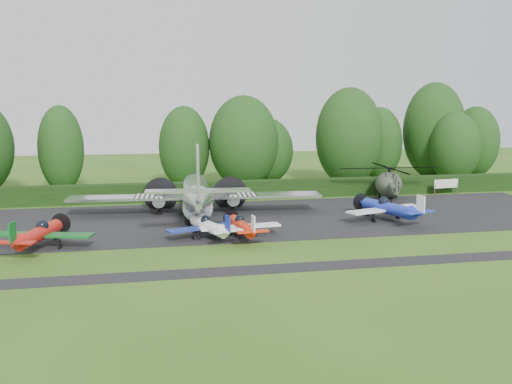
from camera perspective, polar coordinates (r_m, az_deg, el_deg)
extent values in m
plane|color=#2E5618|center=(42.35, -2.02, -5.54)|extent=(160.00, 160.00, 0.00)
cube|color=black|center=(51.99, -3.80, -2.81)|extent=(70.00, 18.00, 0.01)
cube|color=black|center=(36.66, -0.49, -7.84)|extent=(70.00, 2.00, 0.00)
cube|color=black|center=(62.72, -5.12, -0.80)|extent=(90.00, 1.60, 2.00)
cylinder|color=silver|center=(53.35, -5.99, -0.29)|extent=(2.50, 13.02, 2.50)
cone|color=silver|center=(60.54, -6.64, 0.80)|extent=(2.50, 1.63, 2.50)
cone|color=silver|center=(45.60, -5.08, -1.17)|extent=(2.50, 3.26, 2.50)
sphere|color=black|center=(59.43, -6.56, 1.18)|extent=(1.63, 1.63, 1.63)
cube|color=silver|center=(54.47, -6.09, -0.45)|extent=(23.87, 2.60, 0.24)
cube|color=white|center=(54.24, -10.66, -0.45)|extent=(2.82, 2.71, 0.05)
cube|color=white|center=(55.00, -1.59, -0.17)|extent=(2.82, 2.71, 0.05)
cylinder|color=silver|center=(54.96, -9.76, -0.73)|extent=(1.19, 3.47, 1.19)
cylinder|color=silver|center=(55.57, -2.58, -0.50)|extent=(1.19, 3.47, 1.19)
cylinder|color=black|center=(57.37, -9.83, -0.33)|extent=(3.47, 0.03, 3.47)
cylinder|color=black|center=(57.95, -2.95, -0.11)|extent=(3.47, 0.03, 3.47)
cube|color=silver|center=(44.55, -4.98, 0.15)|extent=(8.14, 1.52, 0.15)
cube|color=silver|center=(44.02, -4.96, 2.04)|extent=(0.20, 2.39, 4.12)
cylinder|color=black|center=(54.75, -9.71, -2.04)|extent=(0.27, 0.98, 0.98)
cylinder|color=black|center=(55.35, -2.50, -1.79)|extent=(0.27, 0.98, 0.98)
cylinder|color=black|center=(44.82, -4.85, -4.49)|extent=(0.20, 0.48, 0.48)
cylinder|color=red|center=(44.15, -20.90, -3.96)|extent=(1.02, 5.87, 1.02)
sphere|color=black|center=(44.67, -20.80, -3.18)|extent=(0.90, 0.90, 0.90)
cube|color=#0D591C|center=(44.70, -20.78, -4.01)|extent=(7.47, 1.39, 0.15)
cube|color=red|center=(40.72, -21.73, -4.69)|extent=(2.77, 0.75, 0.11)
cube|color=#0D591C|center=(40.46, -21.81, -3.77)|extent=(0.11, 0.85, 1.39)
cylinder|color=black|center=(47.80, -20.16, -2.96)|extent=(1.60, 0.02, 1.60)
cylinder|color=black|center=(44.93, -22.51, -5.13)|extent=(0.15, 0.47, 0.47)
cylinder|color=black|center=(44.46, -19.00, -5.07)|extent=(0.15, 0.47, 0.47)
cylinder|color=black|center=(47.04, -20.28, -4.41)|extent=(0.13, 0.43, 0.43)
cylinder|color=white|center=(44.68, -4.74, -3.45)|extent=(0.89, 5.08, 0.89)
sphere|color=black|center=(45.13, -4.83, -2.79)|extent=(0.78, 0.78, 0.78)
cube|color=#192B97|center=(45.16, -4.80, -3.50)|extent=(6.46, 1.20, 0.13)
cube|color=white|center=(41.68, -4.26, -4.03)|extent=(2.40, 0.65, 0.09)
cube|color=#192B97|center=(41.46, -4.25, -3.25)|extent=(0.09, 0.74, 1.20)
cylinder|color=black|center=(47.87, -5.19, -2.62)|extent=(1.38, 0.02, 1.38)
cylinder|color=black|center=(45.03, -6.29, -4.49)|extent=(0.13, 0.41, 0.41)
cylinder|color=black|center=(45.29, -3.25, -4.37)|extent=(0.13, 0.41, 0.41)
cylinder|color=black|center=(47.20, -5.06, -3.86)|extent=(0.11, 0.37, 0.37)
cylinder|color=red|center=(44.66, -1.44, -3.43)|extent=(0.89, 5.09, 0.89)
sphere|color=black|center=(45.10, -1.56, -2.76)|extent=(0.78, 0.78, 0.78)
cube|color=white|center=(45.13, -1.54, -3.47)|extent=(6.48, 1.20, 0.13)
cube|color=red|center=(41.67, -0.72, -4.00)|extent=(2.41, 0.65, 0.09)
cube|color=white|center=(41.45, -0.69, -3.22)|extent=(0.09, 0.74, 1.20)
cylinder|color=black|center=(47.83, -2.11, -2.60)|extent=(1.39, 0.02, 1.39)
cylinder|color=black|center=(44.93, -3.01, -4.47)|extent=(0.13, 0.41, 0.41)
cylinder|color=black|center=(45.33, 0.01, -4.34)|extent=(0.13, 0.41, 0.41)
cylinder|color=black|center=(47.16, -1.93, -3.84)|extent=(0.11, 0.37, 0.37)
cylinder|color=#1C31A9|center=(52.24, 13.14, -1.61)|extent=(1.07, 6.11, 1.07)
sphere|color=black|center=(52.75, 12.86, -0.95)|extent=(0.93, 0.93, 0.93)
cube|color=white|center=(52.77, 12.89, -1.68)|extent=(7.78, 1.45, 0.16)
cube|color=#1C31A9|center=(48.93, 14.92, -2.06)|extent=(2.89, 0.78, 0.11)
cube|color=white|center=(48.71, 15.01, -1.25)|extent=(0.11, 0.89, 1.45)
cylinder|color=black|center=(55.80, 11.48, -0.89)|extent=(1.67, 0.02, 1.67)
cylinder|color=black|center=(52.16, 11.50, -2.72)|extent=(0.16, 0.49, 0.49)
cylinder|color=black|center=(53.33, 14.37, -2.56)|extent=(0.16, 0.49, 0.49)
cylinder|color=black|center=(55.03, 11.87, -2.14)|extent=(0.13, 0.44, 0.44)
ellipsoid|color=#343C2E|center=(64.37, 13.13, 0.76)|extent=(2.89, 5.29, 2.77)
cylinder|color=#343C2E|center=(60.60, 14.76, 0.46)|extent=(0.65, 5.55, 0.65)
cube|color=#343C2E|center=(57.95, 16.03, 0.86)|extent=(0.11, 0.83, 1.48)
cylinder|color=black|center=(64.19, 13.17, 1.98)|extent=(0.28, 0.28, 0.74)
cylinder|color=black|center=(64.14, 13.19, 2.35)|extent=(0.65, 0.65, 0.23)
cylinder|color=black|center=(64.14, 13.19, 2.35)|extent=(11.10, 11.10, 0.06)
cube|color=#343C2E|center=(63.56, 13.44, 1.61)|extent=(0.83, 1.85, 0.65)
ellipsoid|color=black|center=(65.69, 12.60, 1.02)|extent=(1.76, 1.76, 1.58)
cylinder|color=black|center=(64.87, 12.07, -0.39)|extent=(0.17, 0.52, 0.52)
cylinder|color=black|center=(65.62, 13.56, -0.33)|extent=(0.17, 0.52, 0.52)
cylinder|color=black|center=(61.94, 14.21, -0.94)|extent=(0.15, 0.44, 0.44)
cylinder|color=#3F3326|center=(68.66, 17.35, 0.19)|extent=(0.12, 0.12, 1.21)
cylinder|color=#3F3326|center=(70.16, 19.52, 0.26)|extent=(0.12, 0.12, 1.21)
cube|color=beige|center=(69.30, 18.48, 0.80)|extent=(3.23, 0.08, 1.01)
cylinder|color=black|center=(74.98, 1.02, 1.93)|extent=(0.70, 0.70, 2.83)
ellipsoid|color=black|center=(74.68, 1.02, 4.15)|extent=(7.05, 7.05, 8.65)
cylinder|color=black|center=(80.39, 12.15, 2.36)|extent=(0.70, 0.70, 3.26)
ellipsoid|color=black|center=(80.09, 12.23, 4.75)|extent=(6.20, 6.20, 9.97)
cylinder|color=black|center=(71.18, -1.24, 1.93)|extent=(0.70, 0.70, 3.75)
ellipsoid|color=black|center=(70.81, -1.26, 5.03)|extent=(8.61, 8.61, 11.47)
cylinder|color=black|center=(74.13, 9.20, 2.23)|extent=(0.70, 0.70, 4.09)
ellipsoid|color=black|center=(73.77, 9.29, 5.47)|extent=(8.50, 8.50, 12.49)
cylinder|color=black|center=(87.49, 20.91, 2.50)|extent=(0.70, 0.70, 3.28)
ellipsoid|color=black|center=(87.21, 21.03, 4.71)|extent=(6.78, 6.78, 10.03)
cylinder|color=black|center=(71.63, -7.13, 1.74)|extent=(0.70, 0.70, 3.33)
ellipsoid|color=black|center=(71.29, -7.18, 4.47)|extent=(6.27, 6.27, 10.18)
cylinder|color=black|center=(84.05, 17.22, 2.82)|extent=(0.70, 0.70, 4.38)
ellipsoid|color=black|center=(83.71, 17.36, 5.88)|extent=(8.50, 8.50, 13.37)
cylinder|color=black|center=(72.19, -18.79, 1.40)|extent=(0.70, 0.70, 3.37)
ellipsoid|color=black|center=(71.85, -18.93, 4.13)|extent=(5.34, 5.34, 10.29)
cylinder|color=black|center=(80.44, 19.13, 2.00)|extent=(0.70, 0.70, 3.07)
ellipsoid|color=black|center=(80.15, 19.25, 4.25)|extent=(6.60, 6.60, 9.39)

